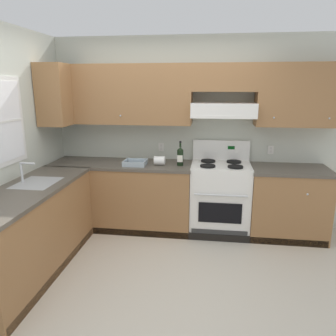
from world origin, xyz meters
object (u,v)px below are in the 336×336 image
object	(u,v)px
paper_towel_roll	(160,161)
stove	(220,198)
wine_bottle	(180,156)
bowl	(135,163)

from	to	relation	value
paper_towel_roll	stove	bearing A→B (deg)	3.85
wine_bottle	bowl	distance (m)	0.59
stove	bowl	distance (m)	1.20
stove	wine_bottle	distance (m)	0.77
wine_bottle	paper_towel_roll	distance (m)	0.28
stove	wine_bottle	world-z (taller)	wine_bottle
stove	paper_towel_roll	size ratio (longest dim) A/B	8.43
stove	wine_bottle	bearing A→B (deg)	-175.50
stove	bowl	xyz separation A→B (m)	(-1.11, -0.11, 0.45)
paper_towel_roll	bowl	bearing A→B (deg)	-170.67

